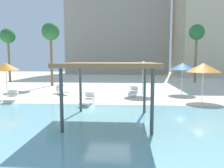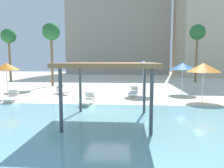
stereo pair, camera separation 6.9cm
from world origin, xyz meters
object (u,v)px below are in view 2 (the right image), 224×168
(lounge_chair_2, at_px, (62,90))
(lounge_chair_5, at_px, (12,97))
(beach_umbrella_blue_2, at_px, (183,66))
(beach_umbrella_orange_0, at_px, (6,67))
(shade_pavilion, at_px, (109,67))
(palm_tree_0, at_px, (51,33))
(palm_tree_1, at_px, (9,37))
(palm_tree_2, at_px, (197,34))
(lounge_chair_4, at_px, (133,92))
(lounge_chair_0, at_px, (88,100))
(beach_umbrella_blue_4, at_px, (143,65))
(beach_umbrella_orange_1, at_px, (204,68))

(lounge_chair_2, bearing_deg, lounge_chair_5, -67.20)
(beach_umbrella_blue_2, bearing_deg, beach_umbrella_orange_0, -167.03)
(shade_pavilion, xyz_separation_m, palm_tree_0, (-7.49, 13.60, 3.17))
(palm_tree_1, height_order, palm_tree_2, palm_tree_2)
(beach_umbrella_orange_0, bearing_deg, shade_pavilion, -35.48)
(lounge_chair_5, bearing_deg, lounge_chair_4, 93.94)
(lounge_chair_2, distance_m, palm_tree_0, 8.30)
(shade_pavilion, height_order, lounge_chair_5, shade_pavilion)
(beach_umbrella_orange_0, height_order, palm_tree_2, palm_tree_2)
(beach_umbrella_blue_2, distance_m, lounge_chair_5, 13.64)
(lounge_chair_2, bearing_deg, lounge_chair_4, 50.26)
(lounge_chair_0, height_order, lounge_chair_2, same)
(beach_umbrella_blue_4, relative_size, palm_tree_0, 0.41)
(lounge_chair_2, xyz_separation_m, lounge_chair_4, (6.00, -0.72, 0.00))
(lounge_chair_2, height_order, lounge_chair_4, same)
(beach_umbrella_blue_4, distance_m, palm_tree_0, 11.48)
(beach_umbrella_orange_1, xyz_separation_m, palm_tree_1, (-20.67, 11.89, 3.42))
(beach_umbrella_blue_4, bearing_deg, lounge_chair_4, -129.47)
(lounge_chair_0, xyz_separation_m, palm_tree_1, (-12.87, 13.92, 5.42))
(beach_umbrella_blue_4, distance_m, lounge_chair_4, 2.49)
(lounge_chair_5, relative_size, palm_tree_2, 0.27)
(beach_umbrella_orange_0, bearing_deg, lounge_chair_5, -52.49)
(palm_tree_1, bearing_deg, lounge_chair_2, -44.43)
(beach_umbrella_orange_1, relative_size, lounge_chair_4, 1.35)
(beach_umbrella_orange_1, height_order, lounge_chair_5, beach_umbrella_orange_1)
(beach_umbrella_orange_0, xyz_separation_m, lounge_chair_2, (3.59, 2.03, -2.03))
(shade_pavilion, bearing_deg, palm_tree_1, 129.58)
(lounge_chair_2, bearing_deg, beach_umbrella_blue_2, 63.54)
(beach_umbrella_blue_2, height_order, lounge_chair_4, beach_umbrella_blue_2)
(lounge_chair_0, relative_size, palm_tree_2, 0.27)
(beach_umbrella_blue_2, distance_m, beach_umbrella_blue_4, 3.54)
(beach_umbrella_orange_1, height_order, lounge_chair_2, beach_umbrella_orange_1)
(shade_pavilion, xyz_separation_m, lounge_chair_2, (-4.69, 7.94, -2.23))
(beach_umbrella_blue_2, relative_size, lounge_chair_2, 1.36)
(shade_pavilion, xyz_separation_m, palm_tree_2, (9.43, 18.22, 3.52))
(shade_pavilion, xyz_separation_m, lounge_chair_5, (-7.12, 4.39, -2.23))
(shade_pavilion, bearing_deg, palm_tree_2, 62.63)
(beach_umbrella_blue_4, height_order, palm_tree_0, palm_tree_0)
(beach_umbrella_orange_1, distance_m, palm_tree_0, 16.08)
(beach_umbrella_orange_1, bearing_deg, lounge_chair_5, -174.24)
(lounge_chair_5, bearing_deg, beach_umbrella_blue_2, 95.76)
(shade_pavilion, bearing_deg, palm_tree_0, 118.83)
(beach_umbrella_orange_0, distance_m, lounge_chair_5, 2.79)
(palm_tree_2, bearing_deg, beach_umbrella_orange_0, -145.20)
(lounge_chair_0, bearing_deg, lounge_chair_4, 144.08)
(lounge_chair_0, height_order, palm_tree_1, palm_tree_1)
(lounge_chair_4, distance_m, palm_tree_2, 14.84)
(beach_umbrella_blue_2, relative_size, palm_tree_2, 0.36)
(beach_umbrella_orange_0, height_order, lounge_chair_2, beach_umbrella_orange_0)
(beach_umbrella_blue_2, relative_size, lounge_chair_4, 1.33)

